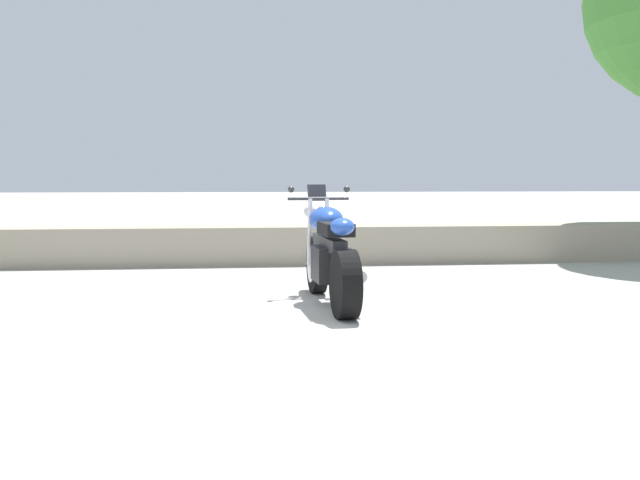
{
  "coord_description": "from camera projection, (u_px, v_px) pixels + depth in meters",
  "views": [
    {
      "loc": [
        0.17,
        -5.54,
        1.24
      ],
      "look_at": [
        0.88,
        1.2,
        0.65
      ],
      "focal_mm": 39.53,
      "sensor_mm": 36.0,
      "label": 1
    }
  ],
  "objects": [
    {
      "name": "ground_plane",
      "position": [
        226.0,
        336.0,
        5.58
      ],
      "size": [
        120.0,
        120.0,
        0.0
      ],
      "primitive_type": "plane",
      "color": "#A3A099"
    },
    {
      "name": "stone_wall",
      "position": [
        235.0,
        245.0,
        10.31
      ],
      "size": [
        36.0,
        0.8,
        0.55
      ],
      "primitive_type": "cube",
      "color": "gray",
      "rests_on": "ground"
    },
    {
      "name": "motorcycle_blue_centre",
      "position": [
        330.0,
        255.0,
        6.95
      ],
      "size": [
        0.67,
        2.07,
        1.18
      ],
      "color": "black",
      "rests_on": "ground"
    }
  ]
}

